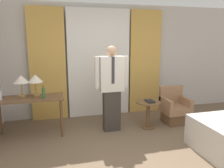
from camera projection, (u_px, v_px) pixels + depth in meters
name	position (u px, v px, depth m)	size (l,w,h in m)	color
wall_back	(98.00, 61.00, 5.39)	(10.00, 0.06, 2.70)	beige
curtain_sheer_center	(99.00, 64.00, 5.28)	(1.51, 0.06, 2.58)	white
curtain_drape_left	(48.00, 65.00, 4.97)	(0.81, 0.06, 2.58)	gold
curtain_drape_right	(145.00, 62.00, 5.58)	(0.81, 0.06, 2.58)	gold
desk	(29.00, 103.00, 4.21)	(1.30, 0.55, 0.77)	brown
table_lamp_left	(21.00, 80.00, 4.19)	(0.29, 0.29, 0.43)	#9E7F47
table_lamp_right	(35.00, 79.00, 4.25)	(0.29, 0.29, 0.43)	#9E7F47
bottle_near_edge	(43.00, 93.00, 4.13)	(0.06, 0.06, 0.25)	#336638
bottle_by_lamp	(0.00, 95.00, 4.00)	(0.07, 0.07, 0.21)	silver
person	(112.00, 86.00, 4.40)	(0.69, 0.23, 1.75)	#38332D
armchair	(174.00, 109.00, 4.97)	(0.57, 0.54, 0.81)	brown
side_table	(148.00, 110.00, 4.64)	(0.52, 0.52, 0.58)	brown
book	(150.00, 101.00, 4.58)	(0.15, 0.23, 0.03)	black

